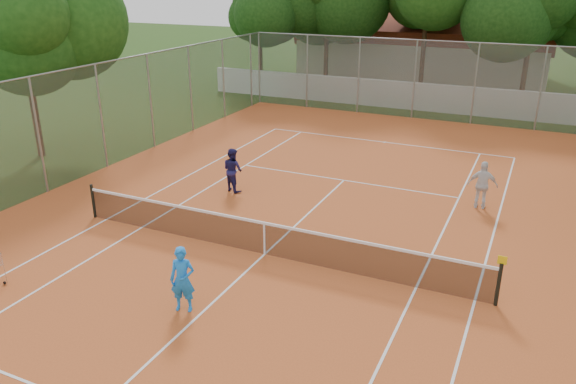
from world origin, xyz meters
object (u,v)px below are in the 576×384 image
at_px(clubhouse, 425,48).
at_px(player_far_right, 483,185).
at_px(tennis_net, 264,238).
at_px(player_near, 183,279).
at_px(player_far_left, 233,170).

relative_size(clubhouse, player_far_right, 10.44).
xyz_separation_m(tennis_net, clubhouse, (-2.00, 29.00, 1.69)).
relative_size(tennis_net, player_far_right, 7.57).
relative_size(player_near, player_far_right, 0.98).
bearing_deg(clubhouse, tennis_net, -86.05).
bearing_deg(player_far_right, clubhouse, -78.21).
distance_m(tennis_net, player_near, 3.18).
bearing_deg(player_far_left, clubhouse, -71.95).
distance_m(player_near, player_far_right, 10.40).
bearing_deg(player_far_left, player_far_right, -145.28).
distance_m(tennis_net, player_far_right, 7.58).
relative_size(clubhouse, player_far_left, 10.71).
height_order(clubhouse, player_far_right, clubhouse).
xyz_separation_m(clubhouse, player_far_left, (-1.17, -25.19, -1.41)).
relative_size(player_near, player_far_left, 1.01).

